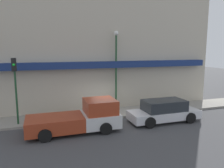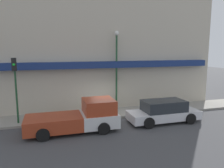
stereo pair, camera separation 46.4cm
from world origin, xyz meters
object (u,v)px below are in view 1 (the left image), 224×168
object	(u,v)px
pickup_truck	(80,118)
traffic_light	(15,80)
street_lamp	(116,62)
parked_car	(164,111)
fire_hydrant	(110,110)

from	to	relation	value
pickup_truck	traffic_light	size ratio (longest dim) A/B	1.29
street_lamp	traffic_light	size ratio (longest dim) A/B	1.46
pickup_truck	traffic_light	distance (m)	4.68
pickup_truck	parked_car	distance (m)	5.69
parked_car	street_lamp	bearing A→B (deg)	121.29
pickup_truck	traffic_light	bearing A→B (deg)	149.51
fire_hydrant	traffic_light	size ratio (longest dim) A/B	0.14
fire_hydrant	street_lamp	distance (m)	3.75
parked_car	traffic_light	bearing A→B (deg)	165.86
fire_hydrant	traffic_light	bearing A→B (deg)	-177.71
parked_car	fire_hydrant	distance (m)	3.82
pickup_truck	fire_hydrant	size ratio (longest dim) A/B	9.18
parked_car	traffic_light	distance (m)	9.79
pickup_truck	parked_car	size ratio (longest dim) A/B	1.12
parked_car	fire_hydrant	bearing A→B (deg)	142.00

